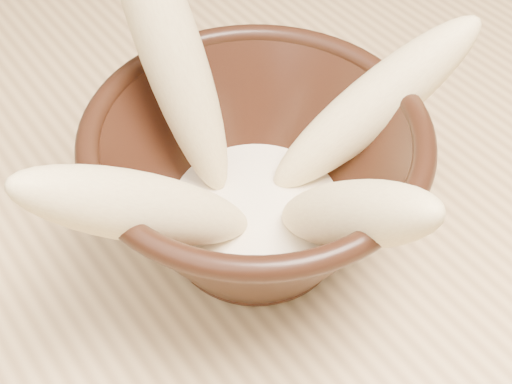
{
  "coord_description": "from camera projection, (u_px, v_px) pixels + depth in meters",
  "views": [
    {
      "loc": [
        -0.27,
        -0.27,
        1.13
      ],
      "look_at": [
        -0.1,
        -0.04,
        0.8
      ],
      "focal_mm": 50.0,
      "sensor_mm": 36.0,
      "label": 1
    }
  ],
  "objects": [
    {
      "name": "table",
      "position": [
        329.0,
        221.0,
        0.59
      ],
      "size": [
        1.2,
        0.8,
        0.75
      ],
      "color": "tan",
      "rests_on": "ground"
    },
    {
      "name": "bowl",
      "position": [
        256.0,
        182.0,
        0.43
      ],
      "size": [
        0.2,
        0.2,
        0.11
      ],
      "rotation": [
        0.0,
        0.0,
        -0.41
      ],
      "color": "black",
      "rests_on": "table"
    },
    {
      "name": "milk_puddle",
      "position": [
        256.0,
        211.0,
        0.45
      ],
      "size": [
        0.11,
        0.11,
        0.02
      ],
      "primitive_type": "cylinder",
      "color": "#F2E4C3",
      "rests_on": "bowl"
    },
    {
      "name": "banana_upright",
      "position": [
        171.0,
        50.0,
        0.41
      ],
      "size": [
        0.05,
        0.12,
        0.19
      ],
      "primitive_type": "ellipsoid",
      "rotation": [
        0.42,
        0.0,
        3.24
      ],
      "color": "#D4BA7D",
      "rests_on": "bowl"
    },
    {
      "name": "banana_left",
      "position": [
        146.0,
        208.0,
        0.37
      ],
      "size": [
        0.15,
        0.04,
        0.14
      ],
      "primitive_type": "ellipsoid",
      "rotation": [
        0.83,
        0.0,
        -1.6
      ],
      "color": "#D4BA7D",
      "rests_on": "bowl"
    },
    {
      "name": "banana_right",
      "position": [
        372.0,
        106.0,
        0.43
      ],
      "size": [
        0.15,
        0.08,
        0.13
      ],
      "primitive_type": "ellipsoid",
      "rotation": [
        0.9,
        0.0,
        1.27
      ],
      "color": "#D4BA7D",
      "rests_on": "bowl"
    },
    {
      "name": "banana_front",
      "position": [
        352.0,
        215.0,
        0.38
      ],
      "size": [
        0.04,
        0.13,
        0.12
      ],
      "primitive_type": "ellipsoid",
      "rotation": [
        0.81,
        0.0,
        0.03
      ],
      "color": "#D4BA7D",
      "rests_on": "bowl"
    }
  ]
}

